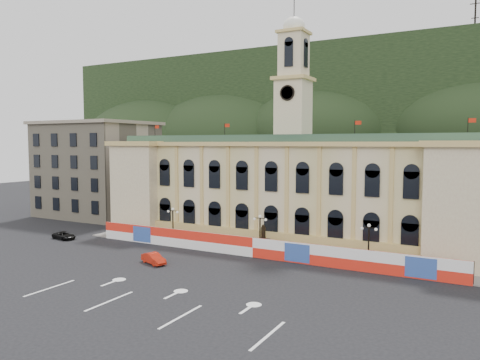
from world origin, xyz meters
The scene contains 13 objects.
ground centered at (0.00, 0.00, 0.00)m, with size 260.00×260.00×0.00m, color black.
lane_markings centered at (0.00, -5.00, 0.00)m, with size 26.00×10.00×0.02m, color white, non-canonical shape.
hill_ridge centered at (0.03, 121.99, 19.48)m, with size 230.00×80.00×64.00m.
city_hall centered at (0.00, 27.63, 7.85)m, with size 56.20×17.60×37.10m.
side_building_left centered at (-43.00, 30.93, 9.33)m, with size 21.00×17.00×18.60m.
hoarding_fence centered at (0.06, 15.07, 1.25)m, with size 50.00×0.44×2.50m.
pavement centered at (0.00, 17.75, 0.08)m, with size 56.00×5.50×0.16m, color slate.
statue centered at (0.00, 18.00, 1.19)m, with size 1.40×1.40×3.72m.
lamp_left centered at (-14.00, 17.00, 3.07)m, with size 1.96×0.44×5.15m.
lamp_center centered at (0.00, 17.00, 3.07)m, with size 1.96×0.44×5.15m.
lamp_right centered at (14.00, 17.00, 3.07)m, with size 1.96×0.44×5.15m.
red_sedan centered at (-8.97, 6.40, 0.64)m, with size 4.12×2.70×1.28m, color red.
black_suv centered at (-30.00, 11.26, 0.56)m, with size 4.24×2.38×1.12m, color black.
Camera 1 is at (26.46, -36.90, 14.44)m, focal length 35.00 mm.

